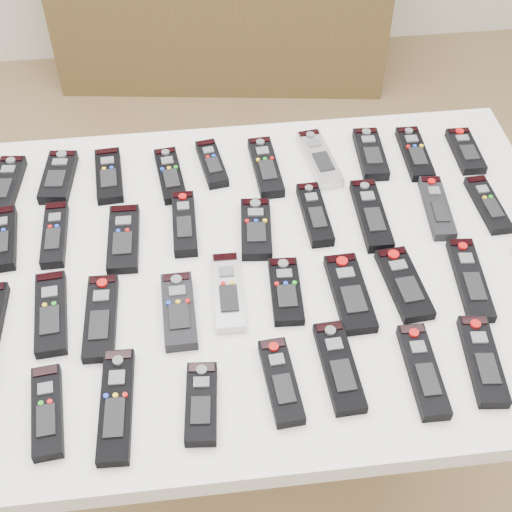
{
  "coord_description": "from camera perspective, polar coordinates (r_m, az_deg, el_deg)",
  "views": [
    {
      "loc": [
        0.03,
        -1.02,
        1.8
      ],
      "look_at": [
        0.14,
        -0.1,
        0.8
      ],
      "focal_mm": 50.0,
      "sensor_mm": 36.0,
      "label": 1
    }
  ],
  "objects": [
    {
      "name": "remote_11",
      "position": [
        1.48,
        -15.81,
        1.66
      ],
      "size": [
        0.05,
        0.17,
        0.02
      ],
      "primitive_type": "cube",
      "rotation": [
        0.0,
        0.0,
        0.01
      ],
      "color": "black",
      "rests_on": "table"
    },
    {
      "name": "remote_34",
      "position": [
        1.23,
        6.66,
        -8.8
      ],
      "size": [
        0.06,
        0.18,
        0.02
      ],
      "primitive_type": "cube",
      "rotation": [
        0.0,
        0.0,
        0.04
      ],
      "color": "black",
      "rests_on": "table"
    },
    {
      "name": "remote_8",
      "position": [
        1.65,
        12.58,
        8.01
      ],
      "size": [
        0.06,
        0.17,
        0.02
      ],
      "primitive_type": "cube",
      "rotation": [
        0.0,
        0.0,
        -0.03
      ],
      "color": "black",
      "rests_on": "table"
    },
    {
      "name": "remote_27",
      "position": [
        1.4,
        16.75,
        -1.79
      ],
      "size": [
        0.07,
        0.2,
        0.02
      ],
      "primitive_type": "cube",
      "rotation": [
        0.0,
        0.0,
        -0.09
      ],
      "color": "black",
      "rests_on": "table"
    },
    {
      "name": "remote_23",
      "position": [
        1.32,
        -2.25,
        -2.87
      ],
      "size": [
        0.06,
        0.18,
        0.02
      ],
      "primitive_type": "cube",
      "rotation": [
        0.0,
        0.0,
        -0.02
      ],
      "color": "#B7B7BC",
      "rests_on": "table"
    },
    {
      "name": "remote_0",
      "position": [
        1.62,
        -19.39,
        5.34
      ],
      "size": [
        0.07,
        0.18,
        0.02
      ],
      "primitive_type": "cube",
      "rotation": [
        0.0,
        0.0,
        -0.1
      ],
      "color": "black",
      "rests_on": "table"
    },
    {
      "name": "remote_9",
      "position": [
        1.69,
        16.42,
        8.07
      ],
      "size": [
        0.06,
        0.15,
        0.02
      ],
      "primitive_type": "cube",
      "rotation": [
        0.0,
        0.0,
        -0.02
      ],
      "color": "black",
      "rests_on": "table"
    },
    {
      "name": "remote_12",
      "position": [
        1.44,
        -10.55,
        1.39
      ],
      "size": [
        0.06,
        0.18,
        0.02
      ],
      "primitive_type": "cube",
      "rotation": [
        0.0,
        0.0,
        -0.02
      ],
      "color": "black",
      "rests_on": "table"
    },
    {
      "name": "remote_21",
      "position": [
        1.31,
        -12.31,
        -4.82
      ],
      "size": [
        0.06,
        0.19,
        0.02
      ],
      "primitive_type": "cube",
      "rotation": [
        0.0,
        0.0,
        -0.03
      ],
      "color": "black",
      "rests_on": "table"
    },
    {
      "name": "remote_36",
      "position": [
        1.29,
        17.68,
        -7.96
      ],
      "size": [
        0.07,
        0.18,
        0.02
      ],
      "primitive_type": "cube",
      "rotation": [
        0.0,
        0.0,
        -0.1
      ],
      "color": "black",
      "rests_on": "table"
    },
    {
      "name": "remote_18",
      "position": [
        1.56,
        18.05,
        3.94
      ],
      "size": [
        0.05,
        0.16,
        0.02
      ],
      "primitive_type": "cube",
      "rotation": [
        0.0,
        0.0,
        0.04
      ],
      "color": "black",
      "rests_on": "table"
    },
    {
      "name": "remote_15",
      "position": [
        1.47,
        4.72,
        3.35
      ],
      "size": [
        0.05,
        0.17,
        0.02
      ],
      "primitive_type": "cube",
      "rotation": [
        0.0,
        0.0,
        0.03
      ],
      "color": "black",
      "rests_on": "table"
    },
    {
      "name": "remote_32",
      "position": [
        1.18,
        -4.4,
        -11.67
      ],
      "size": [
        0.06,
        0.15,
        0.02
      ],
      "primitive_type": "cube",
      "rotation": [
        0.0,
        0.0,
        -0.09
      ],
      "color": "black",
      "rests_on": "table"
    },
    {
      "name": "remote_3",
      "position": [
        1.57,
        -6.89,
        6.44
      ],
      "size": [
        0.07,
        0.17,
        0.02
      ],
      "primitive_type": "cube",
      "rotation": [
        0.0,
        0.0,
        0.11
      ],
      "color": "black",
      "rests_on": "table"
    },
    {
      "name": "remote_17",
      "position": [
        1.52,
        14.27,
        3.77
      ],
      "size": [
        0.06,
        0.18,
        0.02
      ],
      "primitive_type": "cube",
      "rotation": [
        0.0,
        0.0,
        -0.09
      ],
      "color": "black",
      "rests_on": "table"
    },
    {
      "name": "remote_26",
      "position": [
        1.36,
        11.76,
        -2.19
      ],
      "size": [
        0.07,
        0.17,
        0.02
      ],
      "primitive_type": "cube",
      "rotation": [
        0.0,
        0.0,
        0.09
      ],
      "color": "black",
      "rests_on": "table"
    },
    {
      "name": "remote_1",
      "position": [
        1.61,
        -15.53,
        6.11
      ],
      "size": [
        0.08,
        0.16,
        0.02
      ],
      "primitive_type": "cube",
      "rotation": [
        0.0,
        0.0,
        -0.1
      ],
      "color": "black",
      "rests_on": "table"
    },
    {
      "name": "remote_25",
      "position": [
        1.33,
        7.52,
        -2.96
      ],
      "size": [
        0.07,
        0.18,
        0.02
      ],
      "primitive_type": "cube",
      "rotation": [
        0.0,
        0.0,
        0.03
      ],
      "color": "black",
      "rests_on": "table"
    },
    {
      "name": "remote_22",
      "position": [
        1.3,
        -6.18,
        -4.38
      ],
      "size": [
        0.06,
        0.17,
        0.02
      ],
      "primitive_type": "cube",
      "rotation": [
        0.0,
        0.0,
        0.02
      ],
      "color": "black",
      "rests_on": "table"
    },
    {
      "name": "remote_13",
      "position": [
        1.45,
        -5.75,
        2.61
      ],
      "size": [
        0.05,
        0.17,
        0.02
      ],
      "primitive_type": "cube",
      "rotation": [
        0.0,
        0.0,
        -0.01
      ],
      "color": "black",
      "rests_on": "table"
    },
    {
      "name": "remote_7",
      "position": [
        1.63,
        9.15,
        8.07
      ],
      "size": [
        0.06,
        0.16,
        0.02
      ],
      "primitive_type": "cube",
      "rotation": [
        0.0,
        0.0,
        -0.05
      ],
      "color": "black",
      "rests_on": "table"
    },
    {
      "name": "remote_31",
      "position": [
        1.2,
        -11.12,
        -11.64
      ],
      "size": [
        0.06,
        0.21,
        0.02
      ],
      "primitive_type": "cube",
      "rotation": [
        0.0,
        0.0,
        -0.04
      ],
      "color": "black",
      "rests_on": "table"
    },
    {
      "name": "remote_16",
      "position": [
        1.48,
        9.2,
        3.26
      ],
      "size": [
        0.06,
        0.2,
        0.02
      ],
      "primitive_type": "cube",
      "rotation": [
        0.0,
        0.0,
        -0.02
      ],
      "color": "black",
      "rests_on": "table"
    },
    {
      "name": "table",
      "position": [
        1.43,
        0.0,
        -2.13
      ],
      "size": [
        1.25,
        0.88,
        0.78
      ],
      "color": "white",
      "rests_on": "ground"
    },
    {
      "name": "remote_20",
      "position": [
        1.34,
        -16.08,
        -4.41
      ],
      "size": [
        0.07,
        0.19,
        0.02
      ],
      "primitive_type": "cube",
      "rotation": [
        0.0,
        0.0,
        0.08
      ],
      "color": "black",
      "rests_on": "table"
    },
    {
      "name": "remote_24",
      "position": [
        1.32,
        2.4,
        -2.81
      ],
      "size": [
        0.06,
        0.15,
        0.02
      ],
      "primitive_type": "cube",
      "rotation": [
        0.0,
        0.0,
        -0.05
      ],
      "color": "black",
      "rests_on": "table"
    },
    {
      "name": "remote_35",
      "position": [
        1.25,
        13.21,
        -8.93
      ],
      "size": [
        0.05,
        0.18,
        0.02
      ],
      "primitive_type": "cube",
      "rotation": [
        0.0,
        0.0,
        -0.02
      ],
      "color": "black",
      "rests_on": "table"
    },
    {
      "name": "remote_14",
      "position": [
        1.43,
        0.0,
        2.19
      ],
      "size": [
        0.07,
        0.16,
        0.02
      ],
      "primitive_type": "cube",
      "rotation": [
        0.0,
        0.0,
        -0.09
      ],
      "color": "black",
      "rests_on": "table"
    },
    {
      "name": "remote_6",
      "position": [
        1.6,
        5.09,
        7.74
      ],
      "size": [
        0.08,
        0.19,
        0.02
      ],
      "primitive_type": "cube",
      "rotation": [
        0.0,
        0.0,
        0.13
      ],
      "color": "#B7B7BC",
      "rests_on": "table"
    },
    {
      "name": "ground",
      "position": [
        2.07,
        -4.38,
        -13.52
      ],
      "size": [
        4.0,
        4.0,
        0.0
      ],
      "primitive_type": "plane",
      "color": "#8A6546",
      "rests_on": "ground"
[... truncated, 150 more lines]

